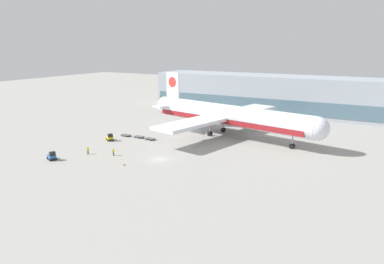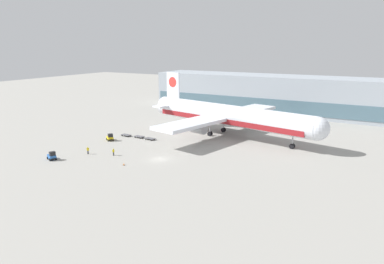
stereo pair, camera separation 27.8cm
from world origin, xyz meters
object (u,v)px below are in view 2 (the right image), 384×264
at_px(baggage_dolly_third, 150,138).
at_px(ground_crew_near, 88,150).
at_px(airplane_main, 226,116).
at_px(baggage_tug_foreground, 52,156).
at_px(ground_crew_far, 113,151).
at_px(traffic_cone_near, 124,164).
at_px(baggage_dolly_second, 139,136).
at_px(baggage_tug_mid, 110,137).
at_px(baggage_dolly_lead, 126,135).

relative_size(baggage_dolly_third, ground_crew_near, 2.04).
height_order(airplane_main, baggage_tug_foreground, airplane_main).
relative_size(baggage_tug_foreground, ground_crew_far, 1.60).
bearing_deg(traffic_cone_near, airplane_main, 77.23).
bearing_deg(baggage_dolly_second, baggage_tug_foreground, -96.39).
bearing_deg(traffic_cone_near, baggage_dolly_third, 111.21).
bearing_deg(ground_crew_far, airplane_main, -16.02).
distance_m(baggage_tug_foreground, baggage_tug_mid, 19.75).
relative_size(baggage_tug_mid, baggage_dolly_lead, 0.75).
bearing_deg(traffic_cone_near, ground_crew_near, 169.71).
relative_size(airplane_main, ground_crew_near, 31.24).
distance_m(airplane_main, baggage_dolly_third, 22.47).
distance_m(ground_crew_far, traffic_cone_near, 8.16).
distance_m(baggage_dolly_second, ground_crew_far, 17.53).
distance_m(baggage_tug_mid, baggage_dolly_second, 8.12).
bearing_deg(baggage_tug_mid, baggage_dolly_lead, 118.39).
distance_m(airplane_main, traffic_cone_near, 36.82).
bearing_deg(airplane_main, ground_crew_near, -110.50).
xyz_separation_m(airplane_main, baggage_tug_mid, (-25.14, -20.71, -4.96)).
xyz_separation_m(airplane_main, ground_crew_near, (-20.96, -33.15, -4.75)).
bearing_deg(baggage_tug_mid, traffic_cone_near, -6.45).
bearing_deg(baggage_tug_foreground, ground_crew_far, 65.90).
bearing_deg(baggage_dolly_lead, traffic_cone_near, -47.79).
xyz_separation_m(baggage_tug_foreground, baggage_dolly_second, (4.70, 26.11, -0.49)).
relative_size(baggage_dolly_lead, baggage_dolly_second, 1.00).
height_order(baggage_dolly_second, traffic_cone_near, traffic_cone_near).
relative_size(baggage_tug_foreground, baggage_dolly_third, 0.74).
xyz_separation_m(baggage_dolly_lead, ground_crew_far, (9.66, -16.35, 0.63)).
bearing_deg(baggage_tug_mid, ground_crew_far, -10.76).
xyz_separation_m(baggage_dolly_second, baggage_dolly_third, (4.00, -0.33, 0.00)).
bearing_deg(airplane_main, baggage_tug_mid, -128.71).
height_order(airplane_main, baggage_dolly_second, airplane_main).
distance_m(ground_crew_near, traffic_cone_near, 13.15).
distance_m(baggage_tug_mid, baggage_dolly_lead, 6.05).
distance_m(baggage_tug_foreground, baggage_dolly_second, 26.54).
bearing_deg(ground_crew_near, baggage_dolly_lead, -129.22).
xyz_separation_m(baggage_dolly_lead, ground_crew_near, (3.55, -18.44, 0.70)).
xyz_separation_m(baggage_dolly_second, ground_crew_near, (-0.84, -18.80, 0.70)).
relative_size(ground_crew_near, ground_crew_far, 1.06).
distance_m(baggage_tug_foreground, ground_crew_near, 8.27).
bearing_deg(baggage_dolly_third, baggage_dolly_lead, -175.93).
xyz_separation_m(baggage_tug_foreground, traffic_cone_near, (16.77, 4.97, -0.60)).
relative_size(airplane_main, ground_crew_far, 33.02).
distance_m(baggage_tug_foreground, ground_crew_far, 13.71).
distance_m(airplane_main, baggage_tug_foreground, 47.73).
xyz_separation_m(baggage_dolly_lead, baggage_dolly_third, (8.39, 0.04, 0.00)).
bearing_deg(airplane_main, baggage_dolly_lead, -137.22).
bearing_deg(baggage_dolly_third, ground_crew_far, -81.75).
bearing_deg(baggage_dolly_third, traffic_cone_near, -64.98).
distance_m(airplane_main, ground_crew_far, 34.76).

